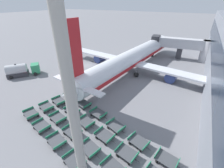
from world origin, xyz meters
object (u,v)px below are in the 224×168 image
Objects in this scene: fuel_tanker_primary at (21,71)px; baggage_dolly_row_far_col_e at (139,142)px; baggage_dolly_row_near_col_b at (42,126)px; baggage_dolly_row_near_col_a at (31,114)px; baggage_dolly_row_mid_a_col_b at (58,118)px; baggage_dolly_row_mid_b_col_a at (59,101)px; apron_light_mast at (58,21)px; baggage_dolly_row_near_col_d at (74,161)px; baggage_dolly_row_mid_a_col_a at (46,107)px; baggage_dolly_row_mid_b_col_e at (127,153)px; baggage_dolly_row_mid_a_col_c at (72,131)px; baggage_dolly_row_mid_a_col_e at (113,168)px; baggage_dolly_row_near_col_c at (56,141)px; baggage_dolly_row_far_col_b at (84,104)px; baggage_dolly_row_mid_a_col_d at (90,148)px; baggage_dolly_row_mid_b_col_b at (72,110)px; baggage_dolly_row_mid_b_col_c at (86,122)px; baggage_dolly_row_mid_b_col_d at (105,136)px; baggage_dolly_row_far_col_c at (98,113)px; baggage_dolly_row_far_col_d at (116,126)px; baggage_dolly_row_far_col_f at (167,159)px; airplane at (133,58)px; baggage_dolly_row_far_col_a at (71,96)px.

baggage_dolly_row_far_col_e is (33.13, -5.06, -0.89)m from fuel_tanker_primary.
baggage_dolly_row_near_col_a is at bearing 166.37° from baggage_dolly_row_near_col_b.
baggage_dolly_row_mid_a_col_b and baggage_dolly_row_mid_b_col_a have the same top height.
baggage_dolly_row_near_col_d is at bearing 145.11° from apron_light_mast.
baggage_dolly_row_mid_a_col_a is 1.01× the size of baggage_dolly_row_mid_b_col_e.
baggage_dolly_row_mid_a_col_c is 0.99× the size of baggage_dolly_row_mid_a_col_e.
baggage_dolly_row_near_col_c and baggage_dolly_row_far_col_e have the same top height.
baggage_dolly_row_near_col_d is 10.92m from baggage_dolly_row_far_col_b.
baggage_dolly_row_near_col_b is at bearing -161.64° from baggage_dolly_row_far_col_e.
baggage_dolly_row_near_col_b is at bearing -176.86° from baggage_dolly_row_mid_a_col_d.
baggage_dolly_row_mid_a_col_d and baggage_dolly_row_mid_b_col_b have the same top height.
baggage_dolly_row_near_col_a is 1.00× the size of baggage_dolly_row_near_col_b.
baggage_dolly_row_mid_b_col_c is at bearing -15.27° from baggage_dolly_row_mid_b_col_b.
baggage_dolly_row_mid_b_col_d is (0.57, 2.65, 0.00)m from baggage_dolly_row_mid_a_col_d.
baggage_dolly_row_mid_b_col_a is 8.31m from baggage_dolly_row_far_col_c.
baggage_dolly_row_mid_a_col_a and baggage_dolly_row_mid_a_col_c have the same top height.
baggage_dolly_row_mid_b_col_d is 18.18m from apron_light_mast.
baggage_dolly_row_mid_a_col_a is at bearing -171.28° from baggage_dolly_row_far_col_d.
baggage_dolly_row_mid_a_col_c is at bearing -30.68° from baggage_dolly_row_mid_b_col_a.
baggage_dolly_row_near_col_d is 8.57m from baggage_dolly_row_far_col_c.
apron_light_mast is (11.14, -12.64, 15.60)m from baggage_dolly_row_far_col_b.
fuel_tanker_primary is 21.57m from baggage_dolly_row_mid_b_col_b.
baggage_dolly_row_mid_b_col_d is 1.00× the size of baggage_dolly_row_far_col_f.
baggage_dolly_row_far_col_f is at bearing 0.73° from baggage_dolly_row_mid_a_col_a.
baggage_dolly_row_mid_b_col_d is (7.66, -1.82, 0.00)m from baggage_dolly_row_mid_b_col_b.
baggage_dolly_row_mid_b_col_b is at bearing 18.00° from baggage_dolly_row_mid_a_col_a.
airplane is 19.61m from baggage_dolly_row_far_col_a.
baggage_dolly_row_mid_a_col_b is 1.00× the size of baggage_dolly_row_mid_b_col_b.
airplane is at bearing 107.35° from apron_light_mast.
baggage_dolly_row_mid_a_col_c and baggage_dolly_row_far_col_a have the same top height.
baggage_dolly_row_near_col_d and baggage_dolly_row_far_col_a have the same top height.
baggage_dolly_row_far_col_b is (3.89, -0.85, 0.00)m from baggage_dolly_row_far_col_a.
baggage_dolly_row_mid_b_col_d is 4.77m from baggage_dolly_row_far_col_c.
baggage_dolly_row_far_col_e is 1.01× the size of baggage_dolly_row_far_col_f.
baggage_dolly_row_far_col_a is (0.62, 2.41, 0.00)m from baggage_dolly_row_mid_b_col_a.
baggage_dolly_row_far_col_c is 0.99× the size of baggage_dolly_row_far_col_d.
baggage_dolly_row_far_col_d is (29.22, -4.12, -0.89)m from fuel_tanker_primary.
baggage_dolly_row_mid_a_col_e and baggage_dolly_row_far_col_b have the same top height.
baggage_dolly_row_near_col_a and baggage_dolly_row_mid_a_col_e have the same top height.
baggage_dolly_row_far_col_d is at bearing 48.16° from baggage_dolly_row_near_col_c.
baggage_dolly_row_mid_a_col_c is 1.00× the size of baggage_dolly_row_far_col_b.
baggage_dolly_row_mid_b_col_e is at bearing -44.92° from baggage_dolly_row_far_col_d.
baggage_dolly_row_far_col_e is at bearing 75.58° from baggage_dolly_row_mid_a_col_e.
airplane reaches higher than baggage_dolly_row_mid_a_col_a.
baggage_dolly_row_mid_b_col_c is 0.12× the size of apron_light_mast.
baggage_dolly_row_far_col_a is (-14.21, 8.43, 0.00)m from baggage_dolly_row_mid_a_col_e.
baggage_dolly_row_mid_b_col_c is at bearing 37.16° from baggage_dolly_row_near_col_b.
baggage_dolly_row_far_col_a and baggage_dolly_row_far_col_c have the same top height.
fuel_tanker_primary is 21.63m from baggage_dolly_row_mid_a_col_b.
baggage_dolly_row_mid_b_col_b is 7.88m from baggage_dolly_row_mid_b_col_d.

